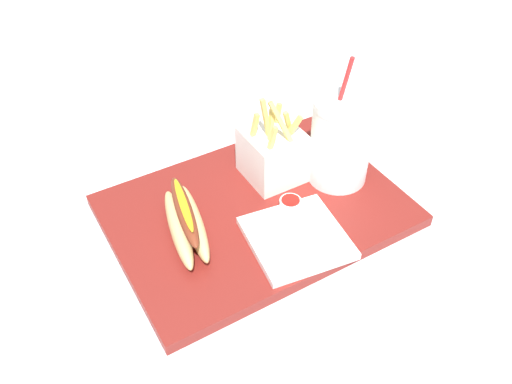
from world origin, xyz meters
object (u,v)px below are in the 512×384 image
at_px(soda_cup, 341,140).
at_px(ketchup_cup_1, 296,139).
at_px(napkin_stack, 297,238).
at_px(hot_dog_1, 185,221).
at_px(fries_basket, 273,154).
at_px(ketchup_cup_2, 290,204).

xyz_separation_m(soda_cup, ketchup_cup_1, (0.01, -0.11, -0.07)).
height_order(ketchup_cup_1, napkin_stack, ketchup_cup_1).
relative_size(soda_cup, hot_dog_1, 1.31).
bearing_deg(ketchup_cup_1, soda_cup, 93.25).
xyz_separation_m(soda_cup, hot_dog_1, (0.28, -0.01, -0.05)).
distance_m(soda_cup, napkin_stack, 0.18).
distance_m(soda_cup, hot_dog_1, 0.28).
bearing_deg(ketchup_cup_1, hot_dog_1, 21.28).
relative_size(fries_basket, ketchup_cup_1, 4.48).
relative_size(hot_dog_1, ketchup_cup_1, 4.91).
relative_size(soda_cup, napkin_stack, 1.64).
relative_size(ketchup_cup_1, ketchup_cup_2, 1.02).
relative_size(fries_basket, hot_dog_1, 0.91).
height_order(fries_basket, ketchup_cup_2, fries_basket).
bearing_deg(ketchup_cup_2, napkin_stack, 64.29).
bearing_deg(ketchup_cup_1, napkin_stack, 56.39).
distance_m(ketchup_cup_1, ketchup_cup_2, 0.17).
height_order(soda_cup, fries_basket, soda_cup).
relative_size(soda_cup, fries_basket, 1.44).
relative_size(soda_cup, ketchup_cup_1, 6.45).
relative_size(fries_basket, ketchup_cup_2, 4.55).
distance_m(ketchup_cup_2, napkin_stack, 0.07).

